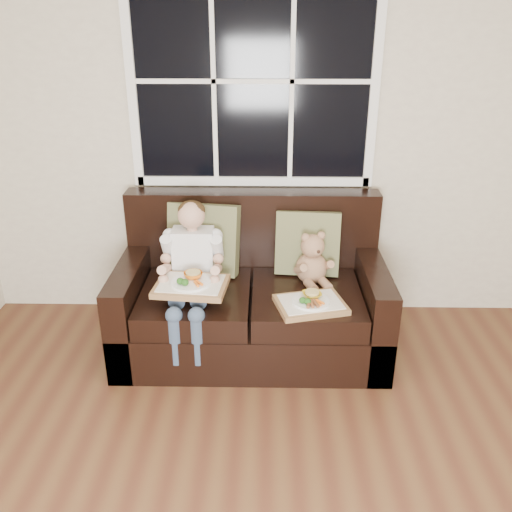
{
  "coord_description": "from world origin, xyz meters",
  "views": [
    {
      "loc": [
        -0.24,
        -1.13,
        2.03
      ],
      "look_at": [
        -0.3,
        1.85,
        0.71
      ],
      "focal_mm": 38.0,
      "sensor_mm": 36.0,
      "label": 1
    }
  ],
  "objects_px": {
    "loveseat": "(252,300)",
    "tray_right": "(311,303)",
    "child": "(192,262)",
    "teddy_bear": "(312,262)",
    "tray_left": "(191,284)"
  },
  "relations": [
    {
      "from": "loveseat",
      "to": "teddy_bear",
      "type": "bearing_deg",
      "value": 0.4
    },
    {
      "from": "loveseat",
      "to": "child",
      "type": "relative_size",
      "value": 2.01
    },
    {
      "from": "loveseat",
      "to": "tray_right",
      "type": "height_order",
      "value": "loveseat"
    },
    {
      "from": "loveseat",
      "to": "teddy_bear",
      "type": "xyz_separation_m",
      "value": [
        0.39,
        0.0,
        0.28
      ]
    },
    {
      "from": "tray_left",
      "to": "loveseat",
      "type": "bearing_deg",
      "value": 45.86
    },
    {
      "from": "child",
      "to": "teddy_bear",
      "type": "xyz_separation_m",
      "value": [
        0.75,
        0.12,
        -0.05
      ]
    },
    {
      "from": "teddy_bear",
      "to": "tray_right",
      "type": "distance_m",
      "value": 0.36
    },
    {
      "from": "loveseat",
      "to": "teddy_bear",
      "type": "distance_m",
      "value": 0.48
    },
    {
      "from": "loveseat",
      "to": "tray_left",
      "type": "bearing_deg",
      "value": -140.11
    },
    {
      "from": "teddy_bear",
      "to": "tray_right",
      "type": "height_order",
      "value": "teddy_bear"
    },
    {
      "from": "child",
      "to": "tray_right",
      "type": "relative_size",
      "value": 1.86
    },
    {
      "from": "tray_left",
      "to": "tray_right",
      "type": "distance_m",
      "value": 0.72
    },
    {
      "from": "loveseat",
      "to": "tray_right",
      "type": "bearing_deg",
      "value": -42.88
    },
    {
      "from": "child",
      "to": "tray_left",
      "type": "bearing_deg",
      "value": -84.69
    },
    {
      "from": "tray_left",
      "to": "tray_right",
      "type": "height_order",
      "value": "tray_left"
    }
  ]
}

